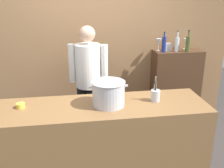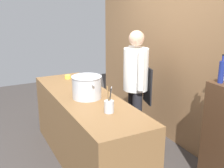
{
  "view_description": "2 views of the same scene",
  "coord_description": "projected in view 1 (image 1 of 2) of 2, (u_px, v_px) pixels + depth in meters",
  "views": [
    {
      "loc": [
        -0.3,
        -2.59,
        2.1
      ],
      "look_at": [
        0.16,
        0.4,
        0.99
      ],
      "focal_mm": 42.01,
      "sensor_mm": 36.0,
      "label": 1
    },
    {
      "loc": [
        3.05,
        -1.2,
        2.04
      ],
      "look_at": [
        0.16,
        0.29,
        1.06
      ],
      "focal_mm": 44.87,
      "sensor_mm": 36.0,
      "label": 2
    }
  ],
  "objects": [
    {
      "name": "wine_bottle_clear",
      "position": [
        177.0,
        44.0,
        3.96
      ],
      "size": [
        0.07,
        0.07,
        0.31
      ],
      "color": "silver",
      "rests_on": "bar_cabinet"
    },
    {
      "name": "wine_glass_wide",
      "position": [
        159.0,
        42.0,
        4.0
      ],
      "size": [
        0.08,
        0.08,
        0.19
      ],
      "color": "silver",
      "rests_on": "bar_cabinet"
    },
    {
      "name": "butter_jar",
      "position": [
        21.0,
        106.0,
        2.79
      ],
      "size": [
        0.09,
        0.09,
        0.05
      ],
      "primitive_type": "cylinder",
      "color": "yellow",
      "rests_on": "prep_counter"
    },
    {
      "name": "stockpot_large",
      "position": [
        108.0,
        94.0,
        2.82
      ],
      "size": [
        0.42,
        0.36,
        0.27
      ],
      "color": "#B7BABF",
      "rests_on": "prep_counter"
    },
    {
      "name": "prep_counter",
      "position": [
        104.0,
        141.0,
        3.02
      ],
      "size": [
        2.31,
        0.7,
        0.9
      ],
      "primitive_type": "cube",
      "color": "brown",
      "rests_on": "ground_plane"
    },
    {
      "name": "wine_bottle_olive",
      "position": [
        188.0,
        44.0,
        3.93
      ],
      "size": [
        0.07,
        0.07,
        0.32
      ],
      "color": "#475123",
      "rests_on": "bar_cabinet"
    },
    {
      "name": "bar_cabinet",
      "position": [
        175.0,
        87.0,
        4.26
      ],
      "size": [
        0.76,
        0.32,
        1.2
      ],
      "primitive_type": "cube",
      "color": "#472D1C",
      "rests_on": "ground_plane"
    },
    {
      "name": "brick_back_panel",
      "position": [
        92.0,
        31.0,
        3.96
      ],
      "size": [
        4.4,
        0.1,
        3.0
      ],
      "primitive_type": "cube",
      "color": "olive",
      "rests_on": "ground_plane"
    },
    {
      "name": "wine_glass_short",
      "position": [
        185.0,
        42.0,
        4.12
      ],
      "size": [
        0.07,
        0.07,
        0.17
      ],
      "color": "silver",
      "rests_on": "bar_cabinet"
    },
    {
      "name": "spice_tin_silver",
      "position": [
        168.0,
        47.0,
        4.03
      ],
      "size": [
        0.09,
        0.09,
        0.12
      ],
      "primitive_type": "cube",
      "color": "#B2B2B7",
      "rests_on": "bar_cabinet"
    },
    {
      "name": "wine_bottle_cobalt",
      "position": [
        164.0,
        44.0,
        3.91
      ],
      "size": [
        0.06,
        0.06,
        0.31
      ],
      "color": "navy",
      "rests_on": "bar_cabinet"
    },
    {
      "name": "utensil_crock",
      "position": [
        155.0,
        95.0,
        2.95
      ],
      "size": [
        0.1,
        0.1,
        0.29
      ],
      "color": "#B7BABF",
      "rests_on": "prep_counter"
    },
    {
      "name": "chef",
      "position": [
        89.0,
        77.0,
        3.56
      ],
      "size": [
        0.52,
        0.39,
        1.66
      ],
      "rotation": [
        0.0,
        0.0,
        2.89
      ],
      "color": "black",
      "rests_on": "ground_plane"
    }
  ]
}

